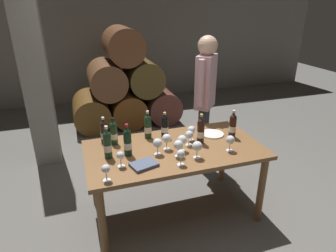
% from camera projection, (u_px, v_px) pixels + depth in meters
% --- Properties ---
extents(ground_plane, '(14.00, 14.00, 0.00)m').
position_uv_depth(ground_plane, '(174.00, 211.00, 3.13)').
color(ground_plane, '#66635E').
extents(cellar_back_wall, '(10.00, 0.24, 2.80)m').
position_uv_depth(cellar_back_wall, '(109.00, 35.00, 6.24)').
color(cellar_back_wall, gray).
rests_on(cellar_back_wall, ground_plane).
extents(barrel_stack, '(1.86, 0.90, 1.69)m').
position_uv_depth(barrel_stack, '(125.00, 88.00, 5.13)').
color(barrel_stack, brown).
rests_on(barrel_stack, ground_plane).
extents(stone_pillar, '(0.32, 0.32, 2.60)m').
position_uv_depth(stone_pillar, '(34.00, 68.00, 3.64)').
color(stone_pillar, gray).
rests_on(stone_pillar, ground_plane).
extents(dining_table, '(1.70, 0.90, 0.76)m').
position_uv_depth(dining_table, '(174.00, 156.00, 2.86)').
color(dining_table, brown).
rests_on(dining_table, ground_plane).
extents(wine_bottle_0, '(0.07, 0.07, 0.28)m').
position_uv_depth(wine_bottle_0, '(104.00, 132.00, 2.87)').
color(wine_bottle_0, black).
rests_on(wine_bottle_0, dining_table).
extents(wine_bottle_1, '(0.07, 0.07, 0.28)m').
position_uv_depth(wine_bottle_1, '(114.00, 133.00, 2.86)').
color(wine_bottle_1, '#19381E').
rests_on(wine_bottle_1, dining_table).
extents(wine_bottle_2, '(0.07, 0.07, 0.31)m').
position_uv_depth(wine_bottle_2, '(201.00, 131.00, 2.88)').
color(wine_bottle_2, black).
rests_on(wine_bottle_2, dining_table).
extents(wine_bottle_3, '(0.07, 0.07, 0.30)m').
position_uv_depth(wine_bottle_3, '(233.00, 126.00, 3.01)').
color(wine_bottle_3, black).
rests_on(wine_bottle_3, dining_table).
extents(wine_bottle_4, '(0.07, 0.07, 0.31)m').
position_uv_depth(wine_bottle_4, '(108.00, 144.00, 2.60)').
color(wine_bottle_4, '#19381E').
rests_on(wine_bottle_4, dining_table).
extents(wine_bottle_5, '(0.07, 0.07, 0.30)m').
position_uv_depth(wine_bottle_5, '(148.00, 126.00, 2.99)').
color(wine_bottle_5, '#19381E').
rests_on(wine_bottle_5, dining_table).
extents(wine_bottle_6, '(0.07, 0.07, 0.27)m').
position_uv_depth(wine_bottle_6, '(165.00, 126.00, 3.01)').
color(wine_bottle_6, black).
rests_on(wine_bottle_6, dining_table).
extents(wine_bottle_7, '(0.07, 0.07, 0.31)m').
position_uv_depth(wine_bottle_7, '(128.00, 142.00, 2.64)').
color(wine_bottle_7, black).
rests_on(wine_bottle_7, dining_table).
extents(wine_glass_0, '(0.07, 0.07, 0.14)m').
position_uv_depth(wine_glass_0, '(120.00, 156.00, 2.47)').
color(wine_glass_0, white).
rests_on(wine_glass_0, dining_table).
extents(wine_glass_1, '(0.09, 0.09, 0.16)m').
position_uv_depth(wine_glass_1, '(158.00, 143.00, 2.67)').
color(wine_glass_1, white).
rests_on(wine_glass_1, dining_table).
extents(wine_glass_2, '(0.09, 0.09, 0.16)m').
position_uv_depth(wine_glass_2, '(182.00, 140.00, 2.73)').
color(wine_glass_2, white).
rests_on(wine_glass_2, dining_table).
extents(wine_glass_3, '(0.08, 0.08, 0.16)m').
position_uv_depth(wine_glass_3, '(191.00, 130.00, 2.94)').
color(wine_glass_3, white).
rests_on(wine_glass_3, dining_table).
extents(wine_glass_4, '(0.07, 0.07, 0.14)m').
position_uv_depth(wine_glass_4, '(106.00, 170.00, 2.28)').
color(wine_glass_4, white).
rests_on(wine_glass_4, dining_table).
extents(wine_glass_5, '(0.09, 0.09, 0.16)m').
position_uv_depth(wine_glass_5, '(197.00, 146.00, 2.61)').
color(wine_glass_5, white).
rests_on(wine_glass_5, dining_table).
extents(wine_glass_6, '(0.08, 0.08, 0.15)m').
position_uv_depth(wine_glass_6, '(189.00, 135.00, 2.84)').
color(wine_glass_6, white).
rests_on(wine_glass_6, dining_table).
extents(wine_glass_7, '(0.07, 0.07, 0.15)m').
position_uv_depth(wine_glass_7, '(181.00, 154.00, 2.50)').
color(wine_glass_7, white).
rests_on(wine_glass_7, dining_table).
extents(wine_glass_8, '(0.09, 0.09, 0.16)m').
position_uv_depth(wine_glass_8, '(178.00, 145.00, 2.63)').
color(wine_glass_8, white).
rests_on(wine_glass_8, dining_table).
extents(wine_glass_9, '(0.09, 0.09, 0.16)m').
position_uv_depth(wine_glass_9, '(167.00, 139.00, 2.76)').
color(wine_glass_9, white).
rests_on(wine_glass_9, dining_table).
extents(wine_glass_10, '(0.08, 0.08, 0.16)m').
position_uv_depth(wine_glass_10, '(230.00, 140.00, 2.73)').
color(wine_glass_10, white).
rests_on(wine_glass_10, dining_table).
extents(tasting_notebook, '(0.26, 0.21, 0.03)m').
position_uv_depth(tasting_notebook, '(144.00, 165.00, 2.51)').
color(tasting_notebook, '#4C5670').
rests_on(tasting_notebook, dining_table).
extents(serving_plate, '(0.24, 0.24, 0.01)m').
position_uv_depth(serving_plate, '(212.00, 134.00, 3.11)').
color(serving_plate, white).
rests_on(serving_plate, dining_table).
extents(sommelier_presenting, '(0.35, 0.39, 1.72)m').
position_uv_depth(sommelier_presenting, '(205.00, 92.00, 3.56)').
color(sommelier_presenting, '#383842').
rests_on(sommelier_presenting, ground_plane).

